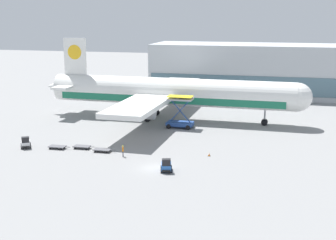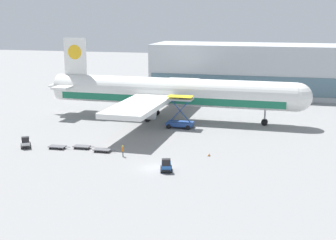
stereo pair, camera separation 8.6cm
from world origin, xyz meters
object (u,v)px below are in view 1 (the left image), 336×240
(baggage_tug_foreground, at_px, (26,143))
(baggage_tug_mid, at_px, (166,166))
(scissor_lift_loader, at_px, (180,116))
(baggage_dolly_third, at_px, (102,150))
(ground_crew_near, at_px, (123,150))
(baggage_dolly_second, at_px, (82,146))
(traffic_cone_near, at_px, (209,154))
(airplane_main, at_px, (167,93))
(baggage_dolly_lead, at_px, (57,147))

(baggage_tug_foreground, distance_m, baggage_tug_mid, 26.77)
(scissor_lift_loader, height_order, baggage_tug_mid, scissor_lift_loader)
(baggage_dolly_third, relative_size, ground_crew_near, 2.02)
(ground_crew_near, bearing_deg, baggage_dolly_second, -128.27)
(scissor_lift_loader, xyz_separation_m, baggage_dolly_second, (-12.63, -18.70, -1.97))
(scissor_lift_loader, bearing_deg, traffic_cone_near, -62.44)
(ground_crew_near, bearing_deg, traffic_cone_near, 84.79)
(baggage_dolly_second, xyz_separation_m, traffic_cone_near, (21.43, 1.11, -0.11))
(airplane_main, distance_m, traffic_cone_near, 27.97)
(scissor_lift_loader, height_order, baggage_tug_foreground, scissor_lift_loader)
(scissor_lift_loader, relative_size, baggage_tug_foreground, 2.26)
(scissor_lift_loader, relative_size, baggage_tug_mid, 2.34)
(scissor_lift_loader, bearing_deg, baggage_tug_foreground, -136.03)
(ground_crew_near, height_order, traffic_cone_near, ground_crew_near)
(baggage_dolly_lead, bearing_deg, baggage_tug_foreground, -173.48)
(baggage_dolly_lead, distance_m, baggage_dolly_second, 4.13)
(scissor_lift_loader, xyz_separation_m, baggage_tug_mid, (4.03, -26.49, -1.48))
(baggage_dolly_lead, bearing_deg, traffic_cone_near, 3.37)
(airplane_main, relative_size, traffic_cone_near, 101.58)
(baggage_tug_mid, relative_size, traffic_cone_near, 4.75)
(baggage_dolly_lead, bearing_deg, baggage_tug_mid, -19.57)
(baggage_dolly_third, bearing_deg, baggage_dolly_second, 165.18)
(ground_crew_near, bearing_deg, baggage_dolly_lead, -117.76)
(baggage_tug_foreground, height_order, baggage_dolly_lead, baggage_tug_foreground)
(baggage_dolly_lead, relative_size, baggage_dolly_second, 1.00)
(baggage_tug_foreground, bearing_deg, baggage_dolly_third, 62.90)
(baggage_tug_foreground, bearing_deg, airplane_main, 115.68)
(baggage_tug_foreground, height_order, traffic_cone_near, baggage_tug_foreground)
(airplane_main, height_order, traffic_cone_near, airplane_main)
(traffic_cone_near, bearing_deg, baggage_dolly_lead, -175.03)
(airplane_main, distance_m, baggage_dolly_lead, 29.53)
(baggage_dolly_second, bearing_deg, traffic_cone_near, 1.37)
(airplane_main, xyz_separation_m, ground_crew_near, (-0.11, -27.77, -4.74))
(baggage_dolly_second, bearing_deg, scissor_lift_loader, 54.35)
(scissor_lift_loader, xyz_separation_m, baggage_dolly_third, (-8.60, -19.65, -1.97))
(baggage_dolly_second, bearing_deg, baggage_tug_mid, -26.67)
(baggage_dolly_lead, xyz_separation_m, baggage_dolly_second, (3.98, 1.10, 0.00))
(baggage_dolly_lead, xyz_separation_m, ground_crew_near, (12.20, -1.48, 0.71))
(ground_crew_near, bearing_deg, airplane_main, 158.96)
(baggage_dolly_second, height_order, baggage_dolly_third, same)
(baggage_tug_mid, bearing_deg, baggage_dolly_lead, -122.60)
(baggage_tug_mid, xyz_separation_m, baggage_dolly_second, (-16.66, 7.79, -0.49))
(baggage_tug_foreground, relative_size, baggage_dolly_second, 0.76)
(baggage_tug_foreground, height_order, ground_crew_near, baggage_tug_foreground)
(scissor_lift_loader, xyz_separation_m, baggage_tug_foreground, (-22.08, -20.57, -1.48))
(airplane_main, height_order, scissor_lift_loader, airplane_main)
(baggage_tug_mid, xyz_separation_m, ground_crew_near, (-8.45, 5.21, 0.22))
(airplane_main, bearing_deg, scissor_lift_loader, -55.39)
(baggage_tug_foreground, relative_size, traffic_cone_near, 4.93)
(scissor_lift_loader, height_order, baggage_dolly_third, scissor_lift_loader)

